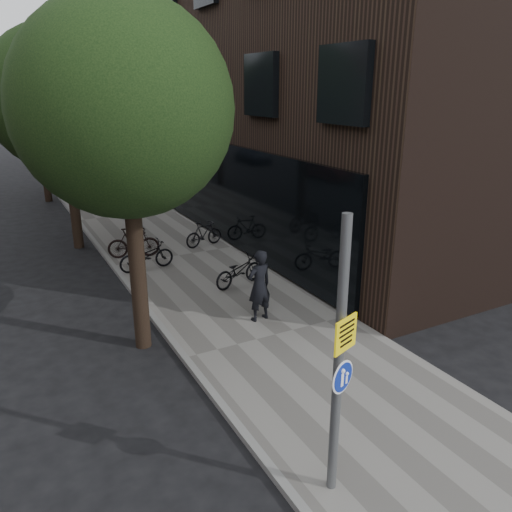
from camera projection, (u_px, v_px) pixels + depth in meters
ground at (356, 420)px, 9.00m from camera, size 120.00×120.00×0.00m
sidewalk at (179, 257)px, 17.44m from camera, size 4.50×60.00×0.12m
curb_edge at (114, 267)px, 16.43m from camera, size 0.15×60.00×0.13m
building_right_dark_brick at (237, 25)px, 28.25m from camera, size 12.00×40.00×18.00m
street_tree_near at (127, 118)px, 10.09m from camera, size 4.40×4.40×7.50m
street_tree_mid at (64, 105)px, 17.18m from camera, size 5.00×5.00×7.80m
street_tree_far at (36, 99)px, 24.69m from camera, size 5.00×5.00×7.80m
signpost at (338, 362)px, 6.69m from camera, size 0.46×0.19×4.14m
pedestrian at (259, 286)px, 12.34m from camera, size 0.73×0.53×1.84m
parked_bike_facade_near at (239, 271)px, 14.67m from camera, size 1.81×1.02×0.90m
parked_bike_facade_far at (204, 234)px, 18.29m from camera, size 1.59×0.73×0.92m
parked_bike_curb_near at (146, 256)px, 15.91m from camera, size 1.83×0.76×0.94m
parked_bike_curb_far at (133, 243)px, 17.06m from camera, size 1.81×0.91×1.05m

